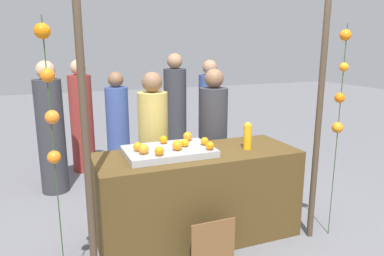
% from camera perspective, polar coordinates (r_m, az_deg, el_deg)
% --- Properties ---
extents(ground_plane, '(24.00, 24.00, 0.00)m').
position_cam_1_polar(ground_plane, '(3.67, 0.90, -16.74)').
color(ground_plane, slate).
extents(stall_counter, '(1.88, 0.72, 0.85)m').
position_cam_1_polar(stall_counter, '(3.48, 0.93, -10.63)').
color(stall_counter, '#4C3819').
rests_on(stall_counter, ground_plane).
extents(orange_tray, '(0.79, 0.51, 0.06)m').
position_cam_1_polar(orange_tray, '(3.26, -3.71, -3.72)').
color(orange_tray, '#9EA0A5').
rests_on(orange_tray, stall_counter).
extents(orange_0, '(0.08, 0.08, 0.08)m').
position_cam_1_polar(orange_0, '(3.34, 2.01, -2.10)').
color(orange_0, orange).
rests_on(orange_0, orange_tray).
extents(orange_1, '(0.08, 0.08, 0.08)m').
position_cam_1_polar(orange_1, '(3.18, -8.59, -2.95)').
color(orange_1, orange).
rests_on(orange_1, orange_tray).
extents(orange_2, '(0.09, 0.09, 0.09)m').
position_cam_1_polar(orange_2, '(3.09, -7.68, -3.33)').
color(orange_2, orange).
rests_on(orange_2, orange_tray).
extents(orange_3, '(0.09, 0.09, 0.09)m').
position_cam_1_polar(orange_3, '(3.17, -2.35, -2.76)').
color(orange_3, orange).
rests_on(orange_3, orange_tray).
extents(orange_4, '(0.08, 0.08, 0.08)m').
position_cam_1_polar(orange_4, '(3.19, 2.87, -2.83)').
color(orange_4, orange).
rests_on(orange_4, orange_tray).
extents(orange_5, '(0.08, 0.08, 0.08)m').
position_cam_1_polar(orange_5, '(3.03, -5.22, -3.69)').
color(orange_5, orange).
rests_on(orange_5, orange_tray).
extents(orange_6, '(0.08, 0.08, 0.08)m').
position_cam_1_polar(orange_6, '(3.40, -4.54, -1.87)').
color(orange_6, orange).
rests_on(orange_6, orange_tray).
extents(orange_7, '(0.09, 0.09, 0.09)m').
position_cam_1_polar(orange_7, '(3.49, -0.69, -1.32)').
color(orange_7, orange).
rests_on(orange_7, orange_tray).
extents(orange_8, '(0.07, 0.07, 0.07)m').
position_cam_1_polar(orange_8, '(3.28, -1.12, -2.38)').
color(orange_8, orange).
rests_on(orange_8, orange_tray).
extents(juice_bottle, '(0.08, 0.08, 0.26)m').
position_cam_1_polar(juice_bottle, '(3.44, 8.82, -1.36)').
color(juice_bottle, '#EDA415').
rests_on(juice_bottle, stall_counter).
extents(chalkboard_sign, '(0.39, 0.03, 0.45)m').
position_cam_1_polar(chalkboard_sign, '(3.10, 3.33, -18.20)').
color(chalkboard_sign, brown).
rests_on(chalkboard_sign, ground_plane).
extents(vendor_left, '(0.31, 0.31, 1.56)m').
position_cam_1_polar(vendor_left, '(3.85, -6.09, -3.58)').
color(vendor_left, tan).
rests_on(vendor_left, ground_plane).
extents(vendor_right, '(0.32, 0.32, 1.57)m').
position_cam_1_polar(vendor_right, '(4.10, 3.38, -2.41)').
color(vendor_right, '#333338').
rests_on(vendor_right, ground_plane).
extents(crowd_person_0, '(0.33, 0.33, 1.65)m').
position_cam_1_polar(crowd_person_0, '(4.75, -21.49, -0.71)').
color(crowd_person_0, '#333338').
rests_on(crowd_person_0, ground_plane).
extents(crowd_person_1, '(0.34, 0.34, 1.71)m').
position_cam_1_polar(crowd_person_1, '(5.50, -2.69, 2.26)').
color(crowd_person_1, '#333338').
rests_on(crowd_person_1, ground_plane).
extents(crowd_person_2, '(0.33, 0.33, 1.63)m').
position_cam_1_polar(crowd_person_2, '(5.45, -17.09, 1.19)').
color(crowd_person_2, maroon).
rests_on(crowd_person_2, ground_plane).
extents(crowd_person_3, '(0.32, 0.32, 1.62)m').
position_cam_1_polar(crowd_person_3, '(5.46, 2.75, 1.71)').
color(crowd_person_3, '#384C8C').
rests_on(crowd_person_3, ground_plane).
extents(crowd_person_4, '(0.30, 0.30, 1.49)m').
position_cam_1_polar(crowd_person_4, '(4.89, -11.67, -0.58)').
color(crowd_person_4, '#384C8C').
rests_on(crowd_person_4, ground_plane).
extents(canopy_post_left, '(0.06, 0.06, 2.21)m').
position_cam_1_polar(canopy_post_left, '(2.65, -16.42, -3.21)').
color(canopy_post_left, '#473828').
rests_on(canopy_post_left, ground_plane).
extents(canopy_post_right, '(0.06, 0.06, 2.21)m').
position_cam_1_polar(canopy_post_right, '(3.47, 19.41, 0.35)').
color(canopy_post_right, '#473828').
rests_on(canopy_post_right, ground_plane).
extents(garland_strand_left, '(0.11, 0.10, 2.01)m').
position_cam_1_polar(garland_strand_left, '(2.53, -21.79, 5.06)').
color(garland_strand_left, '#2D4C23').
rests_on(garland_strand_left, ground_plane).
extents(garland_strand_right, '(0.10, 0.11, 2.01)m').
position_cam_1_polar(garland_strand_right, '(3.52, 22.60, 6.05)').
color(garland_strand_right, '#2D4C23').
rests_on(garland_strand_right, ground_plane).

